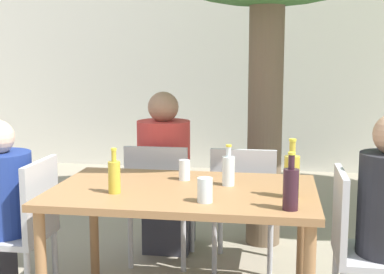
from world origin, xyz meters
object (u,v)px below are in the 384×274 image
object	(u,v)px
water_bottle_1	(228,170)
patio_chair_0	(24,223)
oil_cruet_2	(114,176)
drinking_glass_1	(185,170)
dining_table_front	(184,202)
person_seated_2	(166,181)
wine_bottle_3	(291,188)
patio_chair_1	(360,241)
drinking_glass_0	(205,190)
patio_chair_3	(244,202)
oil_cruet_0	(292,175)
patio_chair_2	(160,198)

from	to	relation	value
water_bottle_1	patio_chair_0	bearing A→B (deg)	-174.86
oil_cruet_2	drinking_glass_1	size ratio (longest dim) A/B	2.03
dining_table_front	person_seated_2	world-z (taller)	person_seated_2
person_seated_2	wine_bottle_3	size ratio (longest dim) A/B	4.33
patio_chair_0	patio_chair_1	size ratio (longest dim) A/B	1.00
oil_cruet_2	wine_bottle_3	xyz separation A→B (m)	(0.95, -0.17, 0.01)
drinking_glass_0	patio_chair_3	bearing A→B (deg)	81.75
patio_chair_0	drinking_glass_1	bearing A→B (deg)	102.32
dining_table_front	oil_cruet_0	bearing A→B (deg)	-10.02
patio_chair_3	wine_bottle_3	size ratio (longest dim) A/B	3.07
drinking_glass_1	oil_cruet_2	bearing A→B (deg)	-131.24
dining_table_front	patio_chair_2	world-z (taller)	patio_chair_2
oil_cruet_0	water_bottle_1	world-z (taller)	oil_cruet_0
patio_chair_2	oil_cruet_2	world-z (taller)	oil_cruet_2
person_seated_2	oil_cruet_0	bearing A→B (deg)	131.16
oil_cruet_0	wine_bottle_3	size ratio (longest dim) A/B	1.10
patio_chair_0	water_bottle_1	world-z (taller)	water_bottle_1
patio_chair_1	person_seated_2	size ratio (longest dim) A/B	0.71
drinking_glass_0	wine_bottle_3	bearing A→B (deg)	-9.15
patio_chair_1	oil_cruet_2	xyz separation A→B (m)	(-1.33, -0.16, 0.35)
dining_table_front	oil_cruet_2	world-z (taller)	oil_cruet_2
patio_chair_3	oil_cruet_2	distance (m)	1.14
patio_chair_2	drinking_glass_0	bearing A→B (deg)	115.43
patio_chair_1	patio_chair_3	world-z (taller)	same
patio_chair_0	patio_chair_1	distance (m)	1.96
dining_table_front	drinking_glass_1	world-z (taller)	drinking_glass_1
patio_chair_1	oil_cruet_2	distance (m)	1.39
dining_table_front	oil_cruet_0	size ratio (longest dim) A/B	4.72
patio_chair_1	patio_chair_2	world-z (taller)	same
person_seated_2	oil_cruet_2	size ratio (longest dim) A/B	4.96
oil_cruet_0	patio_chair_0	bearing A→B (deg)	176.16
wine_bottle_3	patio_chair_3	bearing A→B (deg)	105.74
dining_table_front	patio_chair_1	size ratio (longest dim) A/B	1.70
oil_cruet_0	drinking_glass_0	world-z (taller)	oil_cruet_0
oil_cruet_2	wine_bottle_3	distance (m)	0.96
wine_bottle_3	patio_chair_1	bearing A→B (deg)	40.70
patio_chair_1	drinking_glass_0	bearing A→B (deg)	107.92
dining_table_front	drinking_glass_0	distance (m)	0.34
patio_chair_2	oil_cruet_0	world-z (taller)	oil_cruet_0
water_bottle_1	wine_bottle_3	xyz separation A→B (m)	(0.35, -0.44, 0.02)
patio_chair_0	water_bottle_1	bearing A→B (deg)	95.14
wine_bottle_3	patio_chair_0	bearing A→B (deg)	167.97
water_bottle_1	drinking_glass_0	bearing A→B (deg)	-102.83
patio_chair_0	patio_chair_3	world-z (taller)	same
patio_chair_2	water_bottle_1	size ratio (longest dim) A/B	3.66
dining_table_front	oil_cruet_2	size ratio (longest dim) A/B	5.97
patio_chair_0	oil_cruet_2	distance (m)	0.74
patio_chair_0	wine_bottle_3	world-z (taller)	wine_bottle_3
oil_cruet_0	wine_bottle_3	bearing A→B (deg)	-92.29
patio_chair_0	patio_chair_2	bearing A→B (deg)	135.77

